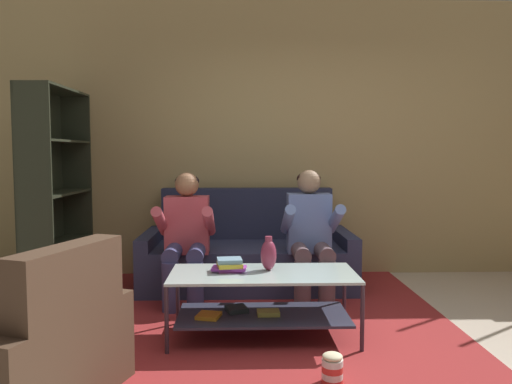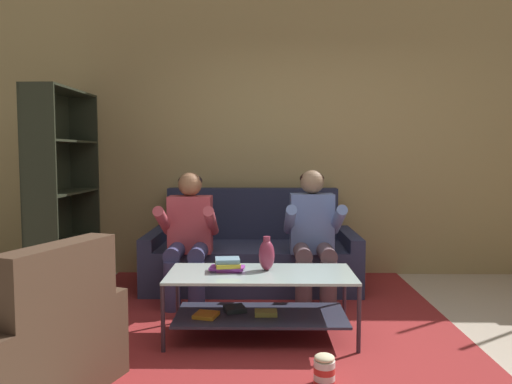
{
  "view_description": "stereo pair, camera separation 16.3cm",
  "coord_description": "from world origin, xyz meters",
  "px_view_note": "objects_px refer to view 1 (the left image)",
  "views": [
    {
      "loc": [
        -0.5,
        -2.9,
        1.3
      ],
      "look_at": [
        -0.38,
        0.91,
        1.0
      ],
      "focal_mm": 35.0,
      "sensor_mm": 36.0,
      "label": 1
    },
    {
      "loc": [
        -0.33,
        -2.9,
        1.3
      ],
      "look_at": [
        -0.38,
        0.91,
        1.0
      ],
      "focal_mm": 35.0,
      "sensor_mm": 36.0,
      "label": 2
    }
  ],
  "objects_px": {
    "bookshelf": "(53,223)",
    "popcorn_tub": "(332,369)",
    "person_seated_right": "(310,231)",
    "book_stack": "(230,265)",
    "couch": "(248,255)",
    "coffee_table": "(261,295)",
    "person_seated_left": "(186,232)",
    "armchair": "(16,352)",
    "vase": "(269,254)"
  },
  "relations": [
    {
      "from": "bookshelf",
      "to": "person_seated_right",
      "type": "bearing_deg",
      "value": -6.22
    },
    {
      "from": "armchair",
      "to": "book_stack",
      "type": "bearing_deg",
      "value": 39.76
    },
    {
      "from": "couch",
      "to": "book_stack",
      "type": "distance_m",
      "value": 1.4
    },
    {
      "from": "armchair",
      "to": "popcorn_tub",
      "type": "distance_m",
      "value": 1.69
    },
    {
      "from": "vase",
      "to": "book_stack",
      "type": "xyz_separation_m",
      "value": [
        -0.28,
        -0.03,
        -0.07
      ]
    },
    {
      "from": "coffee_table",
      "to": "popcorn_tub",
      "type": "bearing_deg",
      "value": -63.08
    },
    {
      "from": "couch",
      "to": "popcorn_tub",
      "type": "height_order",
      "value": "couch"
    },
    {
      "from": "vase",
      "to": "popcorn_tub",
      "type": "distance_m",
      "value": 0.98
    },
    {
      "from": "bookshelf",
      "to": "person_seated_left",
      "type": "bearing_deg",
      "value": -11.68
    },
    {
      "from": "person_seated_left",
      "to": "popcorn_tub",
      "type": "xyz_separation_m",
      "value": [
        0.98,
        -1.58,
        -0.52
      ]
    },
    {
      "from": "person_seated_left",
      "to": "person_seated_right",
      "type": "relative_size",
      "value": 0.98
    },
    {
      "from": "person_seated_right",
      "to": "coffee_table",
      "type": "height_order",
      "value": "person_seated_right"
    },
    {
      "from": "couch",
      "to": "coffee_table",
      "type": "bearing_deg",
      "value": -86.87
    },
    {
      "from": "couch",
      "to": "bookshelf",
      "type": "relative_size",
      "value": 1.07
    },
    {
      "from": "coffee_table",
      "to": "person_seated_left",
      "type": "bearing_deg",
      "value": 125.89
    },
    {
      "from": "person_seated_left",
      "to": "coffee_table",
      "type": "bearing_deg",
      "value": -54.11
    },
    {
      "from": "book_stack",
      "to": "person_seated_left",
      "type": "bearing_deg",
      "value": 115.83
    },
    {
      "from": "couch",
      "to": "book_stack",
      "type": "xyz_separation_m",
      "value": [
        -0.15,
        -1.38,
        0.22
      ]
    },
    {
      "from": "armchair",
      "to": "vase",
      "type": "bearing_deg",
      "value": 34.43
    },
    {
      "from": "bookshelf",
      "to": "popcorn_tub",
      "type": "distance_m",
      "value": 2.92
    },
    {
      "from": "popcorn_tub",
      "to": "person_seated_right",
      "type": "bearing_deg",
      "value": 86.6
    },
    {
      "from": "coffee_table",
      "to": "book_stack",
      "type": "distance_m",
      "value": 0.3
    },
    {
      "from": "couch",
      "to": "armchair",
      "type": "bearing_deg",
      "value": -118.41
    },
    {
      "from": "person_seated_left",
      "to": "bookshelf",
      "type": "xyz_separation_m",
      "value": [
        -1.22,
        0.25,
        0.05
      ]
    },
    {
      "from": "coffee_table",
      "to": "armchair",
      "type": "relative_size",
      "value": 1.09
    },
    {
      "from": "popcorn_tub",
      "to": "coffee_table",
      "type": "bearing_deg",
      "value": 116.92
    },
    {
      "from": "bookshelf",
      "to": "armchair",
      "type": "distance_m",
      "value": 2.08
    },
    {
      "from": "couch",
      "to": "book_stack",
      "type": "bearing_deg",
      "value": -96.06
    },
    {
      "from": "person_seated_right",
      "to": "bookshelf",
      "type": "height_order",
      "value": "bookshelf"
    },
    {
      "from": "person_seated_left",
      "to": "popcorn_tub",
      "type": "bearing_deg",
      "value": -58.02
    },
    {
      "from": "person_seated_left",
      "to": "book_stack",
      "type": "distance_m",
      "value": 0.91
    },
    {
      "from": "person_seated_right",
      "to": "book_stack",
      "type": "relative_size",
      "value": 4.59
    },
    {
      "from": "person_seated_left",
      "to": "couch",
      "type": "bearing_deg",
      "value": 46.29
    },
    {
      "from": "popcorn_tub",
      "to": "couch",
      "type": "bearing_deg",
      "value": 101.75
    },
    {
      "from": "bookshelf",
      "to": "armchair",
      "type": "relative_size",
      "value": 1.59
    },
    {
      "from": "vase",
      "to": "couch",
      "type": "bearing_deg",
      "value": 95.54
    },
    {
      "from": "couch",
      "to": "coffee_table",
      "type": "height_order",
      "value": "couch"
    },
    {
      "from": "person_seated_left",
      "to": "bookshelf",
      "type": "relative_size",
      "value": 0.6
    },
    {
      "from": "person_seated_left",
      "to": "popcorn_tub",
      "type": "height_order",
      "value": "person_seated_left"
    },
    {
      "from": "couch",
      "to": "vase",
      "type": "relative_size",
      "value": 8.26
    },
    {
      "from": "person_seated_right",
      "to": "armchair",
      "type": "distance_m",
      "value": 2.5
    },
    {
      "from": "couch",
      "to": "person_seated_right",
      "type": "height_order",
      "value": "person_seated_right"
    },
    {
      "from": "person_seated_right",
      "to": "coffee_table",
      "type": "distance_m",
      "value": 1.02
    },
    {
      "from": "bookshelf",
      "to": "coffee_table",
      "type": "bearing_deg",
      "value": -30.99
    },
    {
      "from": "vase",
      "to": "popcorn_tub",
      "type": "height_order",
      "value": "vase"
    },
    {
      "from": "vase",
      "to": "coffee_table",
      "type": "bearing_deg",
      "value": -127.3
    },
    {
      "from": "couch",
      "to": "vase",
      "type": "height_order",
      "value": "couch"
    },
    {
      "from": "couch",
      "to": "bookshelf",
      "type": "bearing_deg",
      "value": -169.99
    },
    {
      "from": "book_stack",
      "to": "bookshelf",
      "type": "distance_m",
      "value": 1.94
    },
    {
      "from": "person_seated_left",
      "to": "armchair",
      "type": "bearing_deg",
      "value": -112.04
    }
  ]
}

